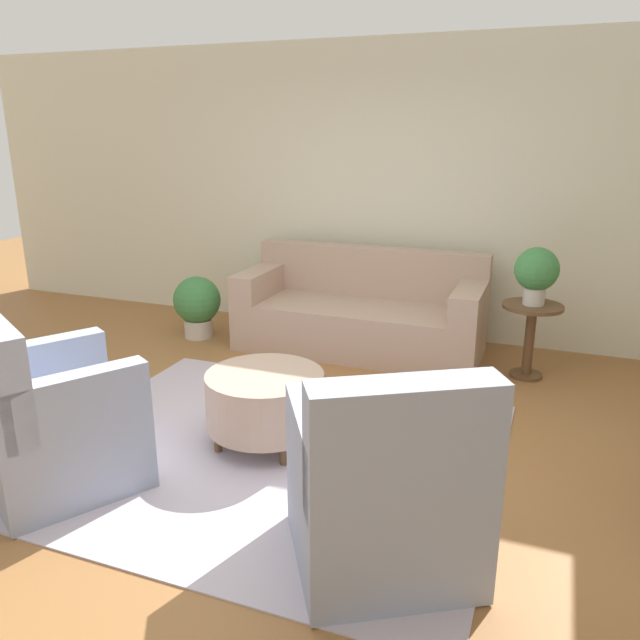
# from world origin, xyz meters

# --- Properties ---
(ground_plane) EXTENTS (16.00, 16.00, 0.00)m
(ground_plane) POSITION_xyz_m (0.00, 0.00, 0.00)
(ground_plane) COLOR #996638
(wall_back) EXTENTS (9.43, 0.12, 2.80)m
(wall_back) POSITION_xyz_m (0.00, 2.77, 1.40)
(wall_back) COLOR beige
(wall_back) RESTS_ON ground_plane
(rug) EXTENTS (2.87, 2.52, 0.01)m
(rug) POSITION_xyz_m (0.00, 0.00, 0.01)
(rug) COLOR #BCB2C1
(rug) RESTS_ON ground_plane
(couch) EXTENTS (2.23, 0.91, 0.91)m
(couch) POSITION_xyz_m (-0.04, 2.12, 0.33)
(couch) COLOR tan
(couch) RESTS_ON ground_plane
(armchair_left) EXTENTS (1.10, 1.10, 1.04)m
(armchair_left) POSITION_xyz_m (-0.99, -0.78, 0.40)
(armchair_left) COLOR #8E99B2
(armchair_left) RESTS_ON rug
(armchair_right) EXTENTS (1.10, 1.10, 1.04)m
(armchair_right) POSITION_xyz_m (0.99, -0.78, 0.40)
(armchair_right) COLOR #8E99B2
(armchair_right) RESTS_ON rug
(ottoman_table) EXTENTS (0.77, 0.77, 0.48)m
(ottoman_table) POSITION_xyz_m (-0.07, 0.12, 0.31)
(ottoman_table) COLOR tan
(ottoman_table) RESTS_ON rug
(side_table) EXTENTS (0.48, 0.48, 0.63)m
(side_table) POSITION_xyz_m (1.47, 1.94, 0.42)
(side_table) COLOR brown
(side_table) RESTS_ON ground_plane
(potted_plant_on_side_table) EXTENTS (0.35, 0.35, 0.47)m
(potted_plant_on_side_table) POSITION_xyz_m (1.47, 1.94, 0.90)
(potted_plant_on_side_table) COLOR beige
(potted_plant_on_side_table) RESTS_ON side_table
(potted_plant_floor) EXTENTS (0.46, 0.46, 0.61)m
(potted_plant_floor) POSITION_xyz_m (-1.65, 1.85, 0.34)
(potted_plant_floor) COLOR beige
(potted_plant_floor) RESTS_ON ground_plane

